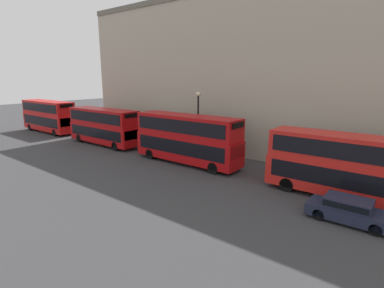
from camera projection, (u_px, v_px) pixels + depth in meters
The scene contains 7 objects.
bus_leading at pixel (359, 166), 18.89m from camera, with size 2.59×11.43×4.25m.
bus_second_in_queue at pixel (187, 137), 27.38m from camera, with size 2.59×10.66×4.48m.
bus_third_in_queue at pixel (104, 125), 35.06m from camera, with size 2.59×10.22×4.23m.
bus_trailing at pixel (48, 115), 42.97m from camera, with size 2.59×10.51×4.50m.
car_hatchback at pixel (349, 209), 16.50m from camera, with size 1.80×4.33×1.36m.
street_lamp at pixel (198, 118), 28.76m from camera, with size 0.44×0.44×6.49m.
pedestrian at pixel (80, 127), 42.77m from camera, with size 0.36×0.36×1.84m.
Camera 1 is at (-19.17, 3.64, 7.88)m, focal length 28.00 mm.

